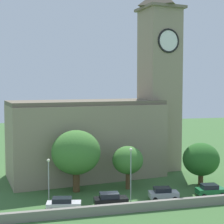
{
  "coord_description": "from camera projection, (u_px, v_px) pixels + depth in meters",
  "views": [
    {
      "loc": [
        -12.83,
        -46.4,
        16.21
      ],
      "look_at": [
        0.82,
        6.82,
        12.15
      ],
      "focal_mm": 58.05,
      "sensor_mm": 36.0,
      "label": 1
    }
  ],
  "objects": [
    {
      "name": "car_white",
      "position": [
        63.0,
        204.0,
        46.98
      ],
      "size": [
        4.71,
        2.76,
        1.66
      ],
      "color": "silver",
      "rests_on": "ground"
    },
    {
      "name": "streetlamp_central",
      "position": [
        131.0,
        166.0,
        50.58
      ],
      "size": [
        0.44,
        0.44,
        7.49
      ],
      "color": "#9EA0A5",
      "rests_on": "ground"
    },
    {
      "name": "car_black",
      "position": [
        110.0,
        199.0,
        48.51
      ],
      "size": [
        4.66,
        2.55,
        1.84
      ],
      "color": "black",
      "rests_on": "ground"
    },
    {
      "name": "car_green",
      "position": [
        210.0,
        190.0,
        53.19
      ],
      "size": [
        4.3,
        2.56,
        1.71
      ],
      "color": "#1E6B38",
      "rests_on": "ground"
    },
    {
      "name": "car_silver",
      "position": [
        163.0,
        193.0,
        51.4
      ],
      "size": [
        4.38,
        2.72,
        1.76
      ],
      "color": "silver",
      "rests_on": "ground"
    },
    {
      "name": "ground_plane",
      "position": [
        96.0,
        178.0,
        63.68
      ],
      "size": [
        200.0,
        200.0,
        0.0
      ],
      "primitive_type": "plane",
      "color": "#3D6633"
    },
    {
      "name": "tree_churchyard",
      "position": [
        201.0,
        159.0,
        58.55
      ],
      "size": [
        5.9,
        5.9,
        6.92
      ],
      "color": "brown",
      "rests_on": "ground"
    },
    {
      "name": "church",
      "position": [
        105.0,
        123.0,
        65.65
      ],
      "size": [
        32.9,
        15.52,
        34.38
      ],
      "color": "gray",
      "rests_on": "ground"
    },
    {
      "name": "streetlamp_west_mid",
      "position": [
        49.0,
        174.0,
        48.92
      ],
      "size": [
        0.44,
        0.44,
        6.3
      ],
      "color": "#9EA0A5",
      "rests_on": "ground"
    },
    {
      "name": "quay_barrier",
      "position": [
        125.0,
        208.0,
        46.1
      ],
      "size": [
        51.51,
        0.7,
        1.21
      ],
      "primitive_type": "cube",
      "color": "gray",
      "rests_on": "ground"
    },
    {
      "name": "tree_riverside_west",
      "position": [
        76.0,
        152.0,
        54.81
      ],
      "size": [
        7.47,
        7.47,
        9.45
      ],
      "color": "brown",
      "rests_on": "ground"
    },
    {
      "name": "tree_by_tower",
      "position": [
        128.0,
        160.0,
        56.37
      ],
      "size": [
        4.84,
        4.84,
        6.76
      ],
      "color": "brown",
      "rests_on": "ground"
    }
  ]
}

